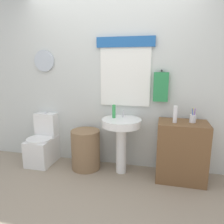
{
  "coord_description": "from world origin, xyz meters",
  "views": [
    {
      "loc": [
        0.74,
        -1.95,
        1.53
      ],
      "look_at": [
        0.08,
        0.8,
        0.89
      ],
      "focal_mm": 34.33,
      "sensor_mm": 36.0,
      "label": 1
    }
  ],
  "objects_px": {
    "toothbrush_cup": "(193,118)",
    "soap_bottle": "(114,111)",
    "laundry_hamper": "(86,149)",
    "wooden_cabinet": "(181,151)",
    "pedestal_sink": "(121,132)",
    "lotion_bottle": "(175,114)",
    "toilet": "(43,144)"
  },
  "relations": [
    {
      "from": "laundry_hamper",
      "to": "toilet",
      "type": "bearing_deg",
      "value": 177.13
    },
    {
      "from": "wooden_cabinet",
      "to": "toothbrush_cup",
      "type": "xyz_separation_m",
      "value": [
        0.11,
        0.02,
        0.45
      ]
    },
    {
      "from": "laundry_hamper",
      "to": "lotion_bottle",
      "type": "height_order",
      "value": "lotion_bottle"
    },
    {
      "from": "soap_bottle",
      "to": "toothbrush_cup",
      "type": "height_order",
      "value": "toothbrush_cup"
    },
    {
      "from": "toilet",
      "to": "toothbrush_cup",
      "type": "bearing_deg",
      "value": -0.43
    },
    {
      "from": "laundry_hamper",
      "to": "soap_bottle",
      "type": "distance_m",
      "value": 0.72
    },
    {
      "from": "wooden_cabinet",
      "to": "soap_bottle",
      "type": "bearing_deg",
      "value": 176.93
    },
    {
      "from": "toothbrush_cup",
      "to": "soap_bottle",
      "type": "bearing_deg",
      "value": 178.36
    },
    {
      "from": "wooden_cabinet",
      "to": "toothbrush_cup",
      "type": "height_order",
      "value": "toothbrush_cup"
    },
    {
      "from": "toilet",
      "to": "lotion_bottle",
      "type": "distance_m",
      "value": 2.06
    },
    {
      "from": "pedestal_sink",
      "to": "lotion_bottle",
      "type": "distance_m",
      "value": 0.76
    },
    {
      "from": "toilet",
      "to": "lotion_bottle",
      "type": "relative_size",
      "value": 3.62
    },
    {
      "from": "toilet",
      "to": "wooden_cabinet",
      "type": "bearing_deg",
      "value": -1.0
    },
    {
      "from": "soap_bottle",
      "to": "laundry_hamper",
      "type": "bearing_deg",
      "value": -173.16
    },
    {
      "from": "pedestal_sink",
      "to": "soap_bottle",
      "type": "xyz_separation_m",
      "value": [
        -0.12,
        0.05,
        0.28
      ]
    },
    {
      "from": "pedestal_sink",
      "to": "lotion_bottle",
      "type": "xyz_separation_m",
      "value": [
        0.7,
        -0.04,
        0.3
      ]
    },
    {
      "from": "soap_bottle",
      "to": "toothbrush_cup",
      "type": "relative_size",
      "value": 1.0
    },
    {
      "from": "wooden_cabinet",
      "to": "toothbrush_cup",
      "type": "distance_m",
      "value": 0.47
    },
    {
      "from": "wooden_cabinet",
      "to": "toothbrush_cup",
      "type": "relative_size",
      "value": 4.3
    },
    {
      "from": "laundry_hamper",
      "to": "wooden_cabinet",
      "type": "relative_size",
      "value": 0.73
    },
    {
      "from": "toilet",
      "to": "lotion_bottle",
      "type": "xyz_separation_m",
      "value": [
        1.96,
        -0.08,
        0.61
      ]
    },
    {
      "from": "toilet",
      "to": "laundry_hamper",
      "type": "bearing_deg",
      "value": -2.87
    },
    {
      "from": "laundry_hamper",
      "to": "soap_bottle",
      "type": "height_order",
      "value": "soap_bottle"
    },
    {
      "from": "toilet",
      "to": "lotion_bottle",
      "type": "height_order",
      "value": "lotion_bottle"
    },
    {
      "from": "soap_bottle",
      "to": "toothbrush_cup",
      "type": "distance_m",
      "value": 1.05
    },
    {
      "from": "pedestal_sink",
      "to": "toothbrush_cup",
      "type": "bearing_deg",
      "value": 1.24
    },
    {
      "from": "laundry_hamper",
      "to": "soap_bottle",
      "type": "relative_size",
      "value": 3.15
    },
    {
      "from": "laundry_hamper",
      "to": "lotion_bottle",
      "type": "bearing_deg",
      "value": -1.85
    },
    {
      "from": "laundry_hamper",
      "to": "soap_bottle",
      "type": "bearing_deg",
      "value": 6.84
    },
    {
      "from": "lotion_bottle",
      "to": "toilet",
      "type": "bearing_deg",
      "value": 177.78
    },
    {
      "from": "laundry_hamper",
      "to": "wooden_cabinet",
      "type": "height_order",
      "value": "wooden_cabinet"
    },
    {
      "from": "toilet",
      "to": "toothbrush_cup",
      "type": "relative_size",
      "value": 4.24
    }
  ]
}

